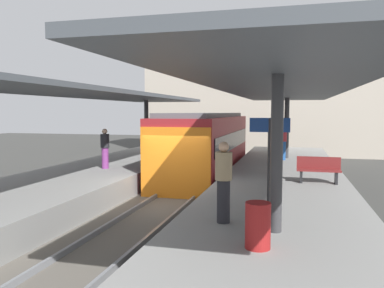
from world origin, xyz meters
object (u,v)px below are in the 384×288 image
(platform_bench, at_px, (319,169))
(passenger_mid_platform, at_px, (283,141))
(passenger_near_bench, at_px, (224,181))
(platform_sign, at_px, (269,144))
(litter_bin, at_px, (258,225))
(passenger_far_end, at_px, (105,148))
(commuter_train, at_px, (205,145))

(platform_bench, relative_size, passenger_mid_platform, 0.78)
(passenger_near_bench, relative_size, passenger_mid_platform, 0.97)
(platform_sign, bearing_deg, passenger_near_bench, -134.54)
(litter_bin, distance_m, passenger_far_end, 10.57)
(platform_sign, distance_m, passenger_mid_platform, 10.49)
(commuter_train, height_order, platform_bench, commuter_train)
(litter_bin, height_order, passenger_far_end, passenger_far_end)
(litter_bin, xyz_separation_m, passenger_mid_platform, (0.10, 12.75, 0.53))
(passenger_mid_platform, bearing_deg, litter_bin, -90.47)
(platform_sign, height_order, litter_bin, platform_sign)
(litter_bin, bearing_deg, passenger_mid_platform, 89.53)
(commuter_train, xyz_separation_m, passenger_near_bench, (2.70, -10.34, 0.17))
(platform_sign, bearing_deg, passenger_far_end, 141.16)
(platform_sign, height_order, passenger_far_end, platform_sign)
(litter_bin, bearing_deg, platform_sign, 88.86)
(litter_bin, bearing_deg, passenger_near_bench, 121.30)
(passenger_near_bench, bearing_deg, passenger_far_end, 133.08)
(platform_sign, bearing_deg, passenger_mid_platform, 89.68)
(platform_sign, xyz_separation_m, litter_bin, (-0.05, -2.29, -1.22))
(platform_sign, distance_m, passenger_far_end, 9.04)
(commuter_train, bearing_deg, passenger_far_end, -132.08)
(platform_bench, xyz_separation_m, passenger_mid_platform, (-1.30, 6.03, 0.47))
(passenger_mid_platform, bearing_deg, passenger_far_end, -145.74)
(platform_bench, relative_size, passenger_near_bench, 0.81)
(commuter_train, height_order, litter_bin, commuter_train)
(litter_bin, height_order, passenger_mid_platform, passenger_mid_platform)
(commuter_train, relative_size, platform_sign, 4.59)
(passenger_mid_platform, bearing_deg, commuter_train, -164.30)
(commuter_train, distance_m, passenger_mid_platform, 3.80)
(passenger_near_bench, xyz_separation_m, passenger_far_end, (-6.13, 6.55, -0.04))
(commuter_train, relative_size, passenger_near_bench, 5.87)
(passenger_mid_platform, bearing_deg, platform_sign, -90.32)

